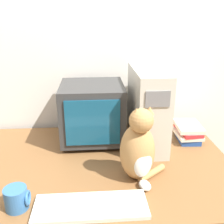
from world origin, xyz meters
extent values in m
cube|color=silver|center=(0.00, 1.04, 1.25)|extent=(7.00, 0.05, 2.50)
cube|color=brown|center=(0.00, 0.49, 0.36)|extent=(1.47, 0.97, 0.71)
cube|color=#333333|center=(-0.02, 0.77, 0.73)|extent=(0.27, 0.22, 0.02)
cube|color=#333333|center=(-0.02, 0.77, 0.91)|extent=(0.38, 0.37, 0.34)
cube|color=navy|center=(-0.02, 0.58, 0.91)|extent=(0.31, 0.01, 0.27)
cube|color=beige|center=(0.31, 0.69, 0.95)|extent=(0.18, 0.46, 0.47)
cube|color=slate|center=(0.31, 0.46, 1.08)|extent=(0.13, 0.01, 0.08)
cube|color=silver|center=(-0.04, 0.12, 0.72)|extent=(0.48, 0.17, 0.02)
cube|color=beige|center=(-0.04, 0.12, 0.73)|extent=(0.43, 0.13, 0.00)
ellipsoid|color=#B7844C|center=(0.19, 0.33, 0.86)|extent=(0.21, 0.21, 0.29)
ellipsoid|color=white|center=(0.21, 0.27, 0.84)|extent=(0.10, 0.07, 0.16)
sphere|color=#B7844C|center=(0.20, 0.30, 1.03)|extent=(0.14, 0.14, 0.11)
cone|color=#B7844C|center=(0.17, 0.30, 1.08)|extent=(0.04, 0.04, 0.04)
cone|color=#B7844C|center=(0.24, 0.31, 1.08)|extent=(0.04, 0.04, 0.04)
ellipsoid|color=white|center=(0.21, 0.24, 0.73)|extent=(0.07, 0.09, 0.04)
cylinder|color=#B7844C|center=(0.27, 0.33, 0.73)|extent=(0.16, 0.13, 0.03)
cube|color=#234793|center=(0.59, 0.71, 0.73)|extent=(0.13, 0.20, 0.03)
cube|color=beige|center=(0.58, 0.71, 0.76)|extent=(0.15, 0.20, 0.02)
cube|color=red|center=(0.59, 0.72, 0.78)|extent=(0.13, 0.22, 0.02)
cube|color=beige|center=(0.59, 0.72, 0.80)|extent=(0.16, 0.21, 0.03)
cylinder|color=maroon|center=(-0.20, 0.19, 0.72)|extent=(0.14, 0.01, 0.01)
cylinder|color=#33669E|center=(-0.35, 0.15, 0.76)|extent=(0.10, 0.10, 0.10)
torus|color=#33669E|center=(-0.30, 0.15, 0.76)|extent=(0.01, 0.07, 0.07)
camera|label=1|loc=(-0.02, -0.77, 1.49)|focal=42.00mm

